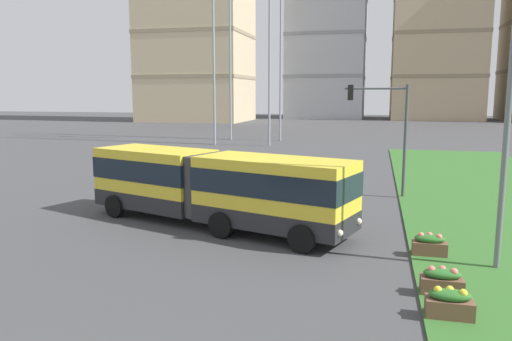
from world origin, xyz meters
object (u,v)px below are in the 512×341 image
Objects in this scene: flower_planter_4 at (429,244)px; traffic_light_far_right at (385,121)px; apartment_tower_westcentre at (328,39)px; flower_planter_2 at (450,303)px; streetlight_median at (510,90)px; flower_planter_3 at (442,281)px; articulated_bus at (214,186)px.

flower_planter_4 is 10.42m from traffic_light_far_right.
apartment_tower_westcentre is at bearing 97.74° from flower_planter_4.
flower_planter_4 is 101.45m from apartment_tower_westcentre.
apartment_tower_westcentre is (-12.04, 89.35, 13.84)m from traffic_light_far_right.
traffic_light_far_right is (-1.43, 14.47, 3.58)m from flower_planter_2.
flower_planter_2 is 6.72m from streetlight_median.
streetlight_median is 101.77m from apartment_tower_westcentre.
articulated_bus is at bearing 146.87° from flower_planter_3.
articulated_bus is 98.49m from apartment_tower_westcentre.
articulated_bus is 9.89m from flower_planter_3.
flower_planter_2 is 1.00× the size of flower_planter_3.
flower_planter_3 is 1.00× the size of flower_planter_4.
articulated_bus is 1.18× the size of streetlight_median.
streetlight_median is (1.90, 2.52, 5.07)m from flower_planter_3.
articulated_bus is at bearing 166.12° from flower_planter_4.
flower_planter_2 is 0.11× the size of streetlight_median.
streetlight_median is (1.90, -0.81, 5.07)m from flower_planter_4.
flower_planter_4 is at bearing -82.26° from apartment_tower_westcentre.
traffic_light_far_right reaches higher than flower_planter_3.
flower_planter_2 is 14.97m from traffic_light_far_right.
streetlight_median reaches higher than flower_planter_2.
streetlight_median is at bearing -72.42° from traffic_light_far_right.
flower_planter_3 is at bearing -126.97° from streetlight_median.
flower_planter_3 is 13.57m from traffic_light_far_right.
flower_planter_3 is (8.21, -5.36, -1.23)m from articulated_bus.
apartment_tower_westcentre reaches higher than streetlight_median.
flower_planter_3 is 0.19× the size of traffic_light_far_right.
apartment_tower_westcentre reaches higher than flower_planter_2.
flower_planter_4 is at bearing -81.63° from traffic_light_far_right.
articulated_bus reaches higher than flower_planter_2.
flower_planter_2 is at bearing -90.00° from flower_planter_3.
flower_planter_2 is at bearing -115.54° from streetlight_median.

